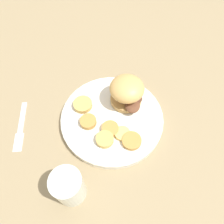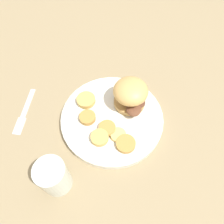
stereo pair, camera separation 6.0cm
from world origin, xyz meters
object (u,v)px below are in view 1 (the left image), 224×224
(sandwich, at_px, (127,92))
(drinking_glass, at_px, (69,187))
(dinner_plate, at_px, (112,118))
(fork, at_px, (21,126))

(sandwich, distance_m, drinking_glass, 0.29)
(dinner_plate, distance_m, fork, 0.27)
(fork, xyz_separation_m, drinking_glass, (-0.19, 0.16, 0.05))
(dinner_plate, height_order, sandwich, sandwich)
(sandwich, relative_size, fork, 0.65)
(dinner_plate, height_order, fork, dinner_plate)
(drinking_glass, bearing_deg, fork, -40.28)
(dinner_plate, xyz_separation_m, drinking_glass, (0.07, 0.21, 0.04))
(sandwich, bearing_deg, fork, 20.75)
(dinner_plate, relative_size, drinking_glass, 2.75)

